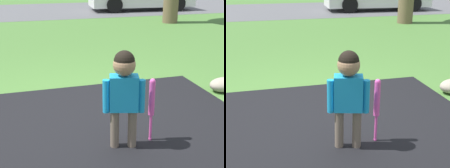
# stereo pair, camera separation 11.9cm
# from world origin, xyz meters

# --- Properties ---
(ground_plane) EXTENTS (60.00, 60.00, 0.00)m
(ground_plane) POSITION_xyz_m (0.00, 0.00, 0.00)
(ground_plane) COLOR #477533
(street_strip) EXTENTS (40.00, 6.00, 0.01)m
(street_strip) POSITION_xyz_m (0.00, 10.94, 0.00)
(street_strip) COLOR #59595B
(street_strip) RESTS_ON ground
(child) EXTENTS (0.39, 0.22, 1.00)m
(child) POSITION_xyz_m (0.32, -0.84, 0.65)
(child) COLOR #6B5B4C
(child) RESTS_ON ground
(baseball_bat) EXTENTS (0.06, 0.06, 0.68)m
(baseball_bat) POSITION_xyz_m (0.63, -0.80, 0.44)
(baseball_bat) COLOR #E54CA5
(baseball_bat) RESTS_ON ground
(edging_rock) EXTENTS (0.45, 0.31, 0.21)m
(edging_rock) POSITION_xyz_m (2.22, 0.19, 0.10)
(edging_rock) COLOR #9E937F
(edging_rock) RESTS_ON ground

